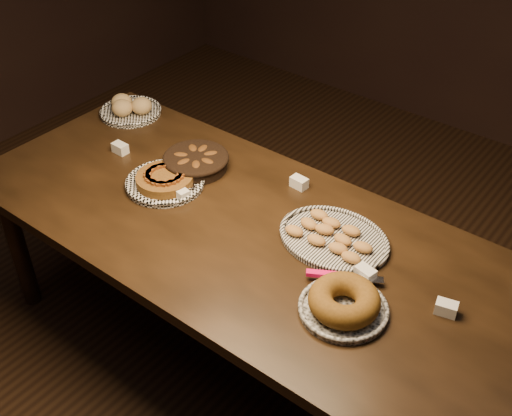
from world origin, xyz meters
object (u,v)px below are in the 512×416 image
Objects in this scene: madeleine_platter at (333,237)px; apple_tart_plate at (165,181)px; bundt_cake_plate at (344,303)px; buffet_table at (250,244)px.

apple_tart_plate is at bearing 174.22° from madeleine_platter.
madeleine_platter is 1.21× the size of bundt_cake_plate.
apple_tart_plate is 0.98m from bundt_cake_plate.
bundt_cake_plate is at bearing -67.26° from madeleine_platter.
buffet_table is at bearing 149.66° from bundt_cake_plate.
buffet_table is at bearing -169.40° from madeleine_platter.
madeleine_platter is (0.28, 0.14, 0.09)m from buffet_table.
bundt_cake_plate reaches higher than apple_tart_plate.
apple_tart_plate is 0.83× the size of madeleine_platter.
bundt_cake_plate is at bearing -2.22° from apple_tart_plate.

